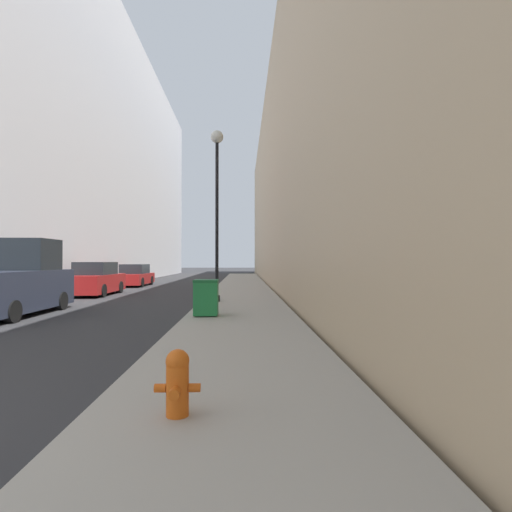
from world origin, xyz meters
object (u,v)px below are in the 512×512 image
parked_sedan_near (96,280)px  trash_bin (206,297)px  pickup_truck (12,284)px  fire_hydrant (177,381)px  lamppost (217,182)px  parked_sedan_far (135,276)px

parked_sedan_near → trash_bin: bearing=-53.9°
trash_bin → pickup_truck: (-6.33, 1.31, 0.34)m
fire_hydrant → trash_bin: size_ratio=0.65×
fire_hydrant → trash_bin: 7.58m
lamppost → parked_sedan_near: lamppost is taller
trash_bin → lamppost: bearing=89.4°
fire_hydrant → lamppost: (-0.36, 11.67, 4.38)m
fire_hydrant → trash_bin: trash_bin is taller
lamppost → parked_sedan_near: size_ratio=1.55×
parked_sedan_near → parked_sedan_far: bearing=90.1°
lamppost → pickup_truck: (-6.38, -2.79, -3.85)m
parked_sedan_far → fire_hydrant: bearing=-74.0°
trash_bin → pickup_truck: bearing=168.3°
pickup_truck → parked_sedan_near: 7.51m
lamppost → parked_sedan_near: bearing=143.9°
parked_sedan_near → parked_sedan_far: parked_sedan_near is taller
trash_bin → parked_sedan_near: bearing=126.1°
fire_hydrant → parked_sedan_near: 17.75m
fire_hydrant → pickup_truck: (-6.73, 8.88, 0.52)m
fire_hydrant → pickup_truck: bearing=127.2°
trash_bin → pickup_truck: size_ratio=0.22×
trash_bin → pickup_truck: pickup_truck is taller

